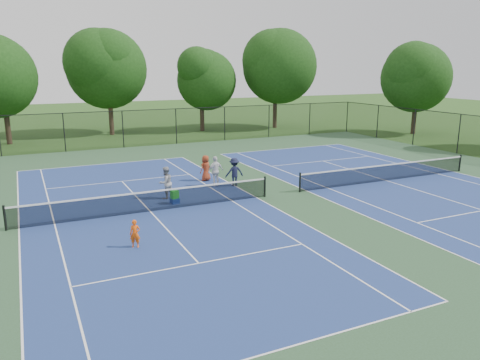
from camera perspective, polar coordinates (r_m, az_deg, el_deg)
name	(u,v)px	position (r m, az deg, el deg)	size (l,w,h in m)	color
ground	(282,194)	(24.45, 5.20, -1.77)	(140.00, 140.00, 0.00)	#234716
court_pad	(282,194)	(24.45, 5.20, -1.76)	(36.00, 36.00, 0.01)	#294828
tennis_court_left	(150,210)	(21.86, -10.89, -3.58)	(12.00, 23.83, 1.07)	navy
tennis_court_right	(387,179)	(28.52, 17.44, 0.10)	(12.00, 23.83, 1.07)	navy
perimeter_fence	(283,164)	(24.07, 5.28, 1.91)	(36.08, 36.08, 3.02)	black
tree_back_a	(1,72)	(44.31, -27.09, 11.66)	(6.80, 6.80, 9.15)	#2D2116
tree_back_b	(108,65)	(46.98, -15.83, 13.33)	(7.60, 7.60, 10.03)	#2D2116
tree_back_c	(201,77)	(48.38, -4.73, 12.46)	(6.00, 6.00, 8.40)	#2D2116
tree_back_d	(276,63)	(50.86, 4.38, 14.04)	(7.80, 7.80, 10.37)	#2D2116
tree_side_e	(418,74)	(49.00, 20.87, 12.03)	(6.60, 6.60, 8.87)	#2D2116
child_player	(135,234)	(17.65, -12.68, -6.42)	(0.38, 0.25, 1.06)	#F55810
instructor	(166,183)	(23.72, -9.05, -0.33)	(0.79, 0.62, 1.63)	#9B9B9E
bystander_a	(216,171)	(25.96, -3.00, 1.10)	(0.98, 0.41, 1.68)	white
bystander_b	(234,172)	(25.89, -0.70, 0.98)	(1.03, 0.59, 1.59)	#181B35
bystander_c	(206,168)	(27.18, -4.21, 1.46)	(0.73, 0.48, 1.50)	maroon
ball_crate	(175,201)	(22.93, -7.96, -2.55)	(0.40, 0.31, 0.27)	navy
ball_hopper	(175,194)	(22.84, -7.98, -1.75)	(0.34, 0.28, 0.39)	green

